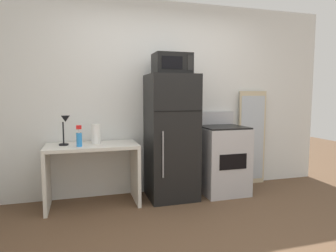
{
  "coord_description": "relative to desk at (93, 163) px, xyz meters",
  "views": [
    {
      "loc": [
        -1.09,
        -2.3,
        1.35
      ],
      "look_at": [
        -0.08,
        1.1,
        0.97
      ],
      "focal_mm": 31.8,
      "sensor_mm": 36.0,
      "label": 1
    }
  ],
  "objects": [
    {
      "name": "oven_range",
      "position": [
        1.73,
        -0.02,
        -0.05
      ],
      "size": [
        0.6,
        0.61,
        1.1
      ],
      "color": "#B7B7BC",
      "rests_on": "ground"
    },
    {
      "name": "wall_back_white",
      "position": [
        0.97,
        0.35,
        0.78
      ],
      "size": [
        5.0,
        0.1,
        2.6
      ],
      "primitive_type": "cube",
      "color": "silver",
      "rests_on": "ground"
    },
    {
      "name": "spray_bottle",
      "position": [
        -0.15,
        -0.12,
        0.33
      ],
      "size": [
        0.06,
        0.06,
        0.25
      ],
      "color": "#2D8CEA",
      "rests_on": "desk"
    },
    {
      "name": "microwave",
      "position": [
        1.0,
        -0.03,
        1.21
      ],
      "size": [
        0.46,
        0.35,
        0.26
      ],
      "color": "black",
      "rests_on": "refrigerator"
    },
    {
      "name": "refrigerator",
      "position": [
        1.0,
        -0.01,
        0.28
      ],
      "size": [
        0.61,
        0.61,
        1.6
      ],
      "color": "black",
      "rests_on": "ground"
    },
    {
      "name": "desk_lamp",
      "position": [
        -0.3,
        0.02,
        0.47
      ],
      "size": [
        0.14,
        0.12,
        0.35
      ],
      "color": "black",
      "rests_on": "desk"
    },
    {
      "name": "ground_plane",
      "position": [
        0.97,
        -1.35,
        -0.52
      ],
      "size": [
        12.0,
        12.0,
        0.0
      ],
      "primitive_type": "plane",
      "color": "brown"
    },
    {
      "name": "paper_towel_roll",
      "position": [
        0.05,
        0.05,
        0.35
      ],
      "size": [
        0.11,
        0.11,
        0.24
      ],
      "primitive_type": "cylinder",
      "color": "white",
      "rests_on": "desk"
    },
    {
      "name": "desk",
      "position": [
        0.0,
        0.0,
        0.0
      ],
      "size": [
        1.09,
        0.56,
        0.75
      ],
      "color": "silver",
      "rests_on": "ground"
    },
    {
      "name": "leaning_mirror",
      "position": [
        2.34,
        0.24,
        0.18
      ],
      "size": [
        0.44,
        0.03,
        1.4
      ],
      "color": "#C6B793",
      "rests_on": "ground"
    }
  ]
}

